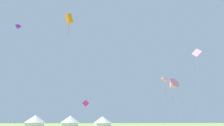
{
  "coord_description": "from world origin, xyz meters",
  "views": [
    {
      "loc": [
        -6.26,
        -2.68,
        1.94
      ],
      "look_at": [
        0.0,
        32.0,
        11.18
      ],
      "focal_mm": 35.51,
      "sensor_mm": 36.0,
      "label": 1
    }
  ],
  "objects_px": {
    "kite_orange_box": "(69,19)",
    "festival_tent_right": "(35,121)",
    "festival_tent_center": "(103,122)",
    "kite_pink_delta": "(172,85)",
    "kite_pink_parafoil": "(165,80)",
    "festival_tent_left": "(70,122)",
    "kite_magenta_diamond": "(86,103)",
    "kite_pink_diamond": "(197,53)",
    "kite_purple_delta": "(18,28)"
  },
  "relations": [
    {
      "from": "festival_tent_right",
      "to": "festival_tent_left",
      "type": "height_order",
      "value": "festival_tent_right"
    },
    {
      "from": "kite_orange_box",
      "to": "kite_pink_delta",
      "type": "xyz_separation_m",
      "value": [
        29.4,
        -0.46,
        -18.11
      ]
    },
    {
      "from": "kite_orange_box",
      "to": "kite_pink_parafoil",
      "type": "bearing_deg",
      "value": -23.36
    },
    {
      "from": "festival_tent_left",
      "to": "festival_tent_center",
      "type": "distance_m",
      "value": 8.48
    },
    {
      "from": "kite_pink_parafoil",
      "to": "kite_orange_box",
      "type": "distance_m",
      "value": 31.18
    },
    {
      "from": "festival_tent_left",
      "to": "kite_purple_delta",
      "type": "bearing_deg",
      "value": 179.94
    },
    {
      "from": "kite_orange_box",
      "to": "festival_tent_right",
      "type": "relative_size",
      "value": 6.04
    },
    {
      "from": "kite_magenta_diamond",
      "to": "kite_pink_delta",
      "type": "distance_m",
      "value": 24.72
    },
    {
      "from": "kite_pink_parafoil",
      "to": "festival_tent_center",
      "type": "relative_size",
      "value": 2.46
    },
    {
      "from": "festival_tent_center",
      "to": "kite_pink_delta",
      "type": "bearing_deg",
      "value": -7.02
    },
    {
      "from": "kite_orange_box",
      "to": "kite_pink_delta",
      "type": "height_order",
      "value": "kite_orange_box"
    },
    {
      "from": "kite_magenta_diamond",
      "to": "festival_tent_left",
      "type": "height_order",
      "value": "kite_magenta_diamond"
    },
    {
      "from": "kite_purple_delta",
      "to": "festival_tent_center",
      "type": "distance_m",
      "value": 34.62
    },
    {
      "from": "kite_purple_delta",
      "to": "festival_tent_center",
      "type": "height_order",
      "value": "kite_purple_delta"
    },
    {
      "from": "festival_tent_right",
      "to": "festival_tent_center",
      "type": "relative_size",
      "value": 1.08
    },
    {
      "from": "kite_pink_parafoil",
      "to": "kite_orange_box",
      "type": "relative_size",
      "value": 0.38
    },
    {
      "from": "festival_tent_left",
      "to": "festival_tent_center",
      "type": "xyz_separation_m",
      "value": [
        8.48,
        0.0,
        -0.06
      ]
    },
    {
      "from": "kite_magenta_diamond",
      "to": "festival_tent_right",
      "type": "bearing_deg",
      "value": -171.04
    },
    {
      "from": "kite_purple_delta",
      "to": "festival_tent_center",
      "type": "relative_size",
      "value": 5.77
    },
    {
      "from": "kite_pink_delta",
      "to": "kite_magenta_diamond",
      "type": "bearing_deg",
      "value": 169.58
    },
    {
      "from": "festival_tent_right",
      "to": "kite_pink_diamond",
      "type": "bearing_deg",
      "value": -4.16
    },
    {
      "from": "kite_pink_parafoil",
      "to": "festival_tent_left",
      "type": "xyz_separation_m",
      "value": [
        -21.45,
        11.87,
        -9.54
      ]
    },
    {
      "from": "kite_purple_delta",
      "to": "kite_magenta_diamond",
      "type": "relative_size",
      "value": 3.64
    },
    {
      "from": "festival_tent_center",
      "to": "kite_magenta_diamond",
      "type": "bearing_deg",
      "value": 156.04
    },
    {
      "from": "kite_orange_box",
      "to": "festival_tent_left",
      "type": "xyz_separation_m",
      "value": [
        1.63,
        1.91,
        -27.99
      ]
    },
    {
      "from": "festival_tent_right",
      "to": "festival_tent_left",
      "type": "distance_m",
      "value": 8.72
    },
    {
      "from": "kite_orange_box",
      "to": "kite_pink_diamond",
      "type": "bearing_deg",
      "value": -2.04
    },
    {
      "from": "kite_pink_diamond",
      "to": "festival_tent_left",
      "type": "relative_size",
      "value": 4.59
    },
    {
      "from": "festival_tent_right",
      "to": "kite_magenta_diamond",
      "type": "bearing_deg",
      "value": 8.96
    },
    {
      "from": "kite_magenta_diamond",
      "to": "kite_pink_diamond",
      "type": "height_order",
      "value": "kite_pink_diamond"
    },
    {
      "from": "kite_pink_delta",
      "to": "festival_tent_center",
      "type": "bearing_deg",
      "value": 172.98
    },
    {
      "from": "kite_orange_box",
      "to": "festival_tent_right",
      "type": "xyz_separation_m",
      "value": [
        -7.09,
        1.91,
        -27.92
      ]
    },
    {
      "from": "kite_orange_box",
      "to": "festival_tent_left",
      "type": "bearing_deg",
      "value": 49.6
    },
    {
      "from": "kite_pink_delta",
      "to": "festival_tent_left",
      "type": "relative_size",
      "value": 2.73
    },
    {
      "from": "kite_pink_diamond",
      "to": "festival_tent_center",
      "type": "relative_size",
      "value": 4.76
    },
    {
      "from": "kite_purple_delta",
      "to": "kite_pink_diamond",
      "type": "distance_m",
      "value": 51.65
    },
    {
      "from": "festival_tent_right",
      "to": "festival_tent_center",
      "type": "distance_m",
      "value": 17.19
    },
    {
      "from": "kite_pink_diamond",
      "to": "festival_tent_right",
      "type": "distance_m",
      "value": 48.73
    },
    {
      "from": "kite_purple_delta",
      "to": "kite_pink_diamond",
      "type": "height_order",
      "value": "kite_purple_delta"
    },
    {
      "from": "kite_pink_delta",
      "to": "kite_orange_box",
      "type": "bearing_deg",
      "value": 179.1
    },
    {
      "from": "kite_magenta_diamond",
      "to": "kite_pink_delta",
      "type": "height_order",
      "value": "kite_pink_delta"
    },
    {
      "from": "kite_pink_parafoil",
      "to": "festival_tent_right",
      "type": "relative_size",
      "value": 2.29
    },
    {
      "from": "festival_tent_center",
      "to": "kite_pink_diamond",
      "type": "bearing_deg",
      "value": -6.76
    },
    {
      "from": "kite_magenta_diamond",
      "to": "festival_tent_left",
      "type": "distance_m",
      "value": 6.56
    },
    {
      "from": "kite_purple_delta",
      "to": "kite_pink_delta",
      "type": "xyz_separation_m",
      "value": [
        43.19,
        -2.39,
        -15.12
      ]
    },
    {
      "from": "kite_pink_delta",
      "to": "festival_tent_right",
      "type": "bearing_deg",
      "value": 176.28
    },
    {
      "from": "festival_tent_left",
      "to": "kite_magenta_diamond",
      "type": "bearing_deg",
      "value": 26.71
    },
    {
      "from": "kite_pink_parafoil",
      "to": "kite_pink_diamond",
      "type": "bearing_deg",
      "value": 30.95
    },
    {
      "from": "kite_purple_delta",
      "to": "festival_tent_left",
      "type": "bearing_deg",
      "value": -0.06
    },
    {
      "from": "kite_pink_parafoil",
      "to": "festival_tent_right",
      "type": "height_order",
      "value": "kite_pink_parafoil"
    }
  ]
}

